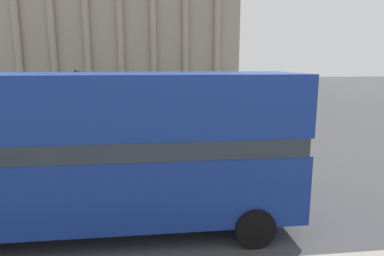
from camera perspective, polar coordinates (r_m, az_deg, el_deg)
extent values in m
cylinder|color=black|center=(11.24, 6.59, -10.37)|extent=(1.02, 0.22, 1.02)
cylinder|color=black|center=(9.00, 10.48, -16.15)|extent=(1.02, 0.22, 1.02)
cube|color=navy|center=(9.52, -13.82, -8.83)|extent=(10.19, 2.54, 1.81)
cube|color=#2D3842|center=(9.20, -14.14, -2.20)|extent=(9.98, 2.57, 0.45)
cube|color=navy|center=(9.04, -14.43, 3.94)|extent=(10.19, 2.54, 1.54)
cube|color=#A39984|center=(57.97, -11.21, 14.87)|extent=(34.25, 14.57, 17.44)
cylinder|color=#A39984|center=(53.07, -27.10, 12.86)|extent=(0.90, 0.90, 14.82)
cylinder|color=#A39984|center=(51.73, -22.22, 13.32)|extent=(0.90, 0.90, 14.82)
cylinder|color=#A39984|center=(50.76, -17.10, 13.70)|extent=(0.90, 0.90, 14.82)
cylinder|color=#A39984|center=(50.19, -11.81, 13.98)|extent=(0.90, 0.90, 14.82)
cylinder|color=#A39984|center=(50.03, -6.43, 14.15)|extent=(0.90, 0.90, 14.82)
cylinder|color=#A39984|center=(50.29, -1.06, 14.20)|extent=(0.90, 0.90, 14.82)
cylinder|color=#A39984|center=(50.96, 4.22, 14.13)|extent=(0.90, 0.90, 14.82)
cylinder|color=black|center=(11.67, -9.50, -1.52)|extent=(0.12, 0.12, 4.19)
cube|color=black|center=(11.42, -8.85, 6.59)|extent=(0.20, 0.24, 0.70)
sphere|color=gold|center=(11.41, -8.31, 7.35)|extent=(0.14, 0.14, 0.14)
cylinder|color=black|center=(20.01, -18.53, 3.23)|extent=(0.12, 0.12, 4.17)
cube|color=black|center=(19.83, -18.30, 7.94)|extent=(0.20, 0.24, 0.70)
sphere|color=red|center=(19.81, -18.02, 8.39)|extent=(0.14, 0.14, 0.14)
cylinder|color=black|center=(22.46, 8.30, -0.14)|extent=(0.60, 0.18, 0.60)
cylinder|color=black|center=(20.81, 9.55, -1.07)|extent=(0.60, 0.18, 0.60)
cylinder|color=black|center=(21.90, 1.21, -0.31)|extent=(0.60, 0.18, 0.60)
cylinder|color=black|center=(20.20, 1.91, -1.28)|extent=(0.60, 0.18, 0.60)
cube|color=#B2B5BA|center=(21.24, 5.29, 0.04)|extent=(4.20, 1.75, 0.55)
cube|color=#2D3842|center=(21.11, 4.78, 1.43)|extent=(1.89, 1.61, 0.50)
cylinder|color=black|center=(28.13, -5.47, 2.16)|extent=(0.60, 0.18, 0.60)
cylinder|color=black|center=(26.40, -5.37, 1.59)|extent=(0.60, 0.18, 0.60)
cylinder|color=black|center=(28.20, -11.16, 2.03)|extent=(0.60, 0.18, 0.60)
cylinder|color=black|center=(26.48, -11.43, 1.44)|extent=(0.60, 0.18, 0.60)
cube|color=black|center=(27.22, -8.38, 2.39)|extent=(4.20, 1.75, 0.55)
cube|color=#2D3842|center=(27.16, -8.83, 3.47)|extent=(1.89, 1.61, 0.50)
cylinder|color=#282B33|center=(36.10, -6.59, 4.28)|extent=(0.14, 0.14, 0.84)
cylinder|color=#282B33|center=(36.11, -6.30, 4.29)|extent=(0.14, 0.14, 0.84)
cylinder|color=silver|center=(36.03, -6.47, 5.48)|extent=(0.32, 0.32, 0.67)
sphere|color=tan|center=(35.99, -6.49, 6.19)|extent=(0.23, 0.23, 0.23)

